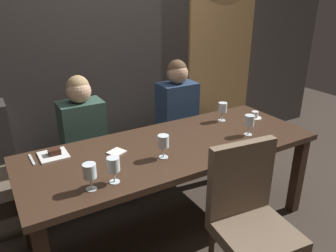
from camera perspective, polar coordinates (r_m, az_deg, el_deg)
ground at (r=2.82m, az=0.70°, el=-16.97°), size 9.00×9.00×0.00m
back_wall_tiled at (r=3.30m, az=-10.68°, el=16.96°), size 6.00×0.12×3.00m
arched_door at (r=3.93m, az=9.35°, el=15.88°), size 0.90×0.05×2.55m
dining_table at (r=2.46m, az=0.77°, el=-5.16°), size 2.20×0.84×0.74m
banquette_bench at (r=3.21m, az=-5.79°, el=-6.86°), size 2.50×0.44×0.45m
chair_near_side at (r=2.09m, az=13.95°, el=-14.55°), size 0.49×0.49×0.98m
diner_redhead at (r=2.83m, az=-14.80°, el=0.91°), size 0.36×0.24×0.72m
diner_bearded at (r=3.16m, az=1.60°, el=4.26°), size 0.36×0.24×0.76m
wine_glass_end_right at (r=2.20m, az=-0.82°, el=-2.87°), size 0.08×0.08×0.16m
wine_glass_far_left at (r=2.63m, az=13.99°, el=0.77°), size 0.08×0.08×0.16m
wine_glass_near_left at (r=1.94m, az=-9.50°, el=-6.70°), size 0.08×0.08×0.16m
wine_glass_near_right at (r=2.88m, az=9.49°, el=3.11°), size 0.08×0.08×0.16m
wine_glass_end_left at (r=1.90m, az=-13.49°, el=-7.83°), size 0.08×0.08×0.16m
espresso_cup at (r=3.02m, az=14.89°, el=1.79°), size 0.12×0.12×0.06m
dessert_plate at (r=2.40m, az=-19.29°, el=-4.60°), size 0.19×0.19×0.05m
fork_on_table at (r=2.40m, az=-22.66°, el=-5.43°), size 0.02×0.17×0.01m
folded_napkin at (r=2.34m, az=-8.98°, el=-4.51°), size 0.14×0.14×0.01m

